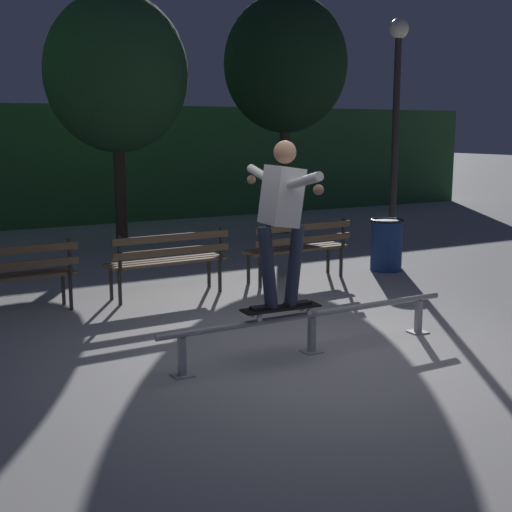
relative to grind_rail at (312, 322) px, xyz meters
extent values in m
plane|color=#ADAAA8|center=(0.00, -0.08, -0.31)|extent=(90.00, 90.00, 0.00)
cube|color=#2D5B33|center=(0.00, 10.82, 1.05)|extent=(24.00, 1.20, 2.71)
cylinder|color=#9E9EA3|center=(0.00, 0.00, 0.07)|extent=(3.24, 0.06, 0.06)
cube|color=#9E9EA3|center=(-1.38, 0.00, -0.13)|extent=(0.06, 0.06, 0.35)
cube|color=#9E9EA3|center=(-1.38, 0.00, -0.30)|extent=(0.18, 0.18, 0.01)
cube|color=#9E9EA3|center=(0.00, 0.00, -0.13)|extent=(0.06, 0.06, 0.35)
cube|color=#9E9EA3|center=(0.00, 0.00, -0.30)|extent=(0.18, 0.18, 0.01)
cube|color=#9E9EA3|center=(1.38, 0.00, -0.13)|extent=(0.06, 0.06, 0.35)
cube|color=#9E9EA3|center=(1.38, 0.00, -0.30)|extent=(0.18, 0.18, 0.01)
cube|color=black|center=(-0.35, 0.00, 0.18)|extent=(0.79, 0.25, 0.02)
cube|color=black|center=(-0.35, 0.00, 0.19)|extent=(0.78, 0.24, 0.00)
cube|color=#9E9EA3|center=(-0.09, -0.02, 0.17)|extent=(0.06, 0.17, 0.02)
cube|color=#9E9EA3|center=(-0.62, 0.02, 0.17)|extent=(0.06, 0.17, 0.02)
cylinder|color=beige|center=(-0.10, -0.10, 0.13)|extent=(0.05, 0.03, 0.05)
cylinder|color=beige|center=(-0.08, 0.06, 0.13)|extent=(0.05, 0.03, 0.05)
cylinder|color=beige|center=(-0.62, -0.06, 0.13)|extent=(0.05, 0.03, 0.05)
cylinder|color=beige|center=(-0.61, 0.10, 0.13)|extent=(0.05, 0.03, 0.05)
cube|color=black|center=(-0.17, -0.01, 0.21)|extent=(0.27, 0.12, 0.03)
cube|color=black|center=(-0.53, 0.01, 0.21)|extent=(0.27, 0.12, 0.03)
cylinder|color=#282D42|center=(-0.21, -0.01, 0.58)|extent=(0.21, 0.14, 0.79)
cylinder|color=#282D42|center=(-0.49, 0.01, 0.58)|extent=(0.21, 0.14, 0.79)
cube|color=silver|center=(-0.35, 0.00, 1.24)|extent=(0.36, 0.38, 0.57)
cylinder|color=silver|center=(-0.38, -0.38, 1.40)|extent=(0.12, 0.61, 0.21)
cylinder|color=silver|center=(-0.33, 0.38, 1.40)|extent=(0.12, 0.61, 0.21)
sphere|color=#A37556|center=(-0.40, -0.66, 1.35)|extent=(0.09, 0.09, 0.09)
sphere|color=#A37556|center=(-0.31, 0.66, 1.35)|extent=(0.09, 0.09, 0.09)
sphere|color=#A37556|center=(-0.32, 0.00, 1.64)|extent=(0.21, 0.21, 0.21)
cube|color=#282623|center=(-1.65, 3.09, -0.09)|extent=(0.04, 0.04, 0.44)
cube|color=#282623|center=(-1.64, 2.77, -0.09)|extent=(0.04, 0.04, 0.44)
cube|color=#282623|center=(-1.64, 2.73, 0.35)|extent=(0.04, 0.04, 0.44)
cube|color=brown|center=(-2.35, 3.05, 0.15)|extent=(1.60, 0.14, 0.04)
cube|color=brown|center=(-2.35, 2.91, 0.15)|extent=(1.60, 0.14, 0.04)
cube|color=brown|center=(-2.34, 2.77, 0.15)|extent=(1.60, 0.14, 0.04)
cube|color=brown|center=(-2.34, 2.70, 0.31)|extent=(1.60, 0.08, 0.09)
cube|color=brown|center=(-2.34, 2.70, 0.49)|extent=(1.60, 0.08, 0.09)
cube|color=#282623|center=(0.36, 3.09, -0.09)|extent=(0.04, 0.04, 0.44)
cube|color=#282623|center=(0.37, 2.77, -0.09)|extent=(0.04, 0.04, 0.44)
cube|color=#282623|center=(0.37, 2.73, 0.35)|extent=(0.04, 0.04, 0.44)
cube|color=#282623|center=(-1.05, 3.05, -0.09)|extent=(0.04, 0.04, 0.44)
cube|color=#282623|center=(-1.04, 2.73, -0.09)|extent=(0.04, 0.04, 0.44)
cube|color=#282623|center=(-1.04, 2.69, 0.35)|extent=(0.04, 0.04, 0.44)
cube|color=brown|center=(-0.34, 3.05, 0.15)|extent=(1.60, 0.14, 0.04)
cube|color=brown|center=(-0.34, 2.91, 0.15)|extent=(1.60, 0.14, 0.04)
cube|color=brown|center=(-0.33, 2.77, 0.15)|extent=(1.60, 0.14, 0.04)
cube|color=brown|center=(-0.33, 2.70, 0.31)|extent=(1.60, 0.08, 0.09)
cube|color=brown|center=(-0.33, 2.70, 0.49)|extent=(1.60, 0.08, 0.09)
cube|color=#282623|center=(2.37, 3.09, -0.09)|extent=(0.04, 0.04, 0.44)
cube|color=#282623|center=(2.38, 2.77, -0.09)|extent=(0.04, 0.04, 0.44)
cube|color=#282623|center=(2.38, 2.73, 0.35)|extent=(0.04, 0.04, 0.44)
cube|color=#282623|center=(0.96, 3.05, -0.09)|extent=(0.04, 0.04, 0.44)
cube|color=#282623|center=(0.97, 2.73, -0.09)|extent=(0.04, 0.04, 0.44)
cube|color=#282623|center=(0.97, 2.69, 0.35)|extent=(0.04, 0.04, 0.44)
cube|color=brown|center=(1.66, 3.05, 0.15)|extent=(1.60, 0.14, 0.04)
cube|color=brown|center=(1.67, 2.91, 0.15)|extent=(1.60, 0.14, 0.04)
cube|color=brown|center=(1.67, 2.77, 0.15)|extent=(1.60, 0.14, 0.04)
cube|color=brown|center=(1.67, 2.70, 0.31)|extent=(1.60, 0.08, 0.09)
cube|color=brown|center=(1.67, 2.70, 0.49)|extent=(1.60, 0.08, 0.09)
cylinder|color=#3D2D23|center=(3.98, 7.00, 0.89)|extent=(0.22, 0.22, 2.40)
ellipsoid|color=black|center=(3.98, 7.00, 3.16)|extent=(2.51, 2.51, 2.76)
cylinder|color=#3D2D23|center=(0.50, 7.24, 0.72)|extent=(0.22, 0.22, 2.06)
ellipsoid|color=#234C28|center=(0.50, 7.24, 2.86)|extent=(2.62, 2.62, 2.89)
cylinder|color=#282623|center=(3.96, 3.52, 1.49)|extent=(0.11, 0.11, 3.60)
sphere|color=#F2EACC|center=(3.96, 3.52, 3.43)|extent=(0.32, 0.32, 0.32)
cylinder|color=#282623|center=(3.96, 3.52, -0.25)|extent=(0.20, 0.20, 0.12)
cylinder|color=navy|center=(3.26, 2.81, 0.08)|extent=(0.48, 0.48, 0.78)
torus|color=black|center=(3.26, 2.81, 0.47)|extent=(0.52, 0.52, 0.04)
camera|label=1|loc=(-3.69, -5.46, 1.84)|focal=48.91mm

